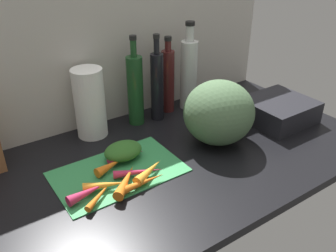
{
  "coord_description": "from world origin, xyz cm",
  "views": [
    {
      "loc": [
        -50.27,
        -88.35,
        71.04
      ],
      "look_at": [
        14.35,
        6.19,
        8.19
      ],
      "focal_mm": 39.0,
      "sensor_mm": 36.0,
      "label": 1
    }
  ],
  "objects": [
    {
      "name": "bottle_0",
      "position": [
        13.98,
        28.54,
        14.69
      ],
      "size": [
        6.41,
        6.41,
        36.0
      ],
      "color": "#19421E",
      "rests_on": "ground_plane"
    },
    {
      "name": "bottle_1",
      "position": [
        23.07,
        26.73,
        14.83
      ],
      "size": [
        5.26,
        5.26,
        35.54
      ],
      "color": "black",
      "rests_on": "ground_plane"
    },
    {
      "name": "bottle_2",
      "position": [
        30.97,
        30.54,
        14.21
      ],
      "size": [
        5.45,
        5.45,
        32.59
      ],
      "color": "#471919",
      "rests_on": "ground_plane"
    },
    {
      "name": "carrot_9",
      "position": [
        -4.49,
        -4.53,
        2.11
      ],
      "size": [
        15.71,
        8.61,
        2.62
      ],
      "primitive_type": "cone",
      "rotation": [
        0.0,
        1.57,
        -0.4
      ],
      "color": "#B2264C",
      "rests_on": "cutting_board"
    },
    {
      "name": "carrot_1",
      "position": [
        -19.49,
        -7.76,
        1.84
      ],
      "size": [
        12.12,
        9.29,
        2.08
      ],
      "primitive_type": "cone",
      "rotation": [
        0.0,
        1.57,
        0.61
      ],
      "color": "orange",
      "rests_on": "cutting_board"
    },
    {
      "name": "carrot_2",
      "position": [
        -16.03,
        -4.94,
        2.27
      ],
      "size": [
        13.85,
        7.91,
        2.95
      ],
      "primitive_type": "cone",
      "rotation": [
        0.0,
        1.57,
        -0.39
      ],
      "color": "orange",
      "rests_on": "cutting_board"
    },
    {
      "name": "carrot_3",
      "position": [
        -22.25,
        -5.28,
        2.44
      ],
      "size": [
        12.86,
        4.88,
        3.29
      ],
      "primitive_type": "cone",
      "rotation": [
        0.0,
        1.57,
        0.13
      ],
      "color": "#B2264C",
      "rests_on": "cutting_board"
    },
    {
      "name": "paper_towel_roll",
      "position": [
        -5.0,
        29.5,
        13.31
      ],
      "size": [
        11.45,
        11.45,
        26.63
      ],
      "primitive_type": "cylinder",
      "color": "white",
      "rests_on": "ground_plane"
    },
    {
      "name": "carrot_4",
      "position": [
        -3.45,
        7.93,
        2.29
      ],
      "size": [
        13.32,
        7.89,
        2.97
      ],
      "primitive_type": "cone",
      "rotation": [
        0.0,
        1.57,
        0.4
      ],
      "color": "#B2264C",
      "rests_on": "cutting_board"
    },
    {
      "name": "ground_plane",
      "position": [
        0.0,
        0.0,
        -1.5
      ],
      "size": [
        170.0,
        80.0,
        3.0
      ],
      "primitive_type": "cube",
      "color": "black"
    },
    {
      "name": "carrot_7",
      "position": [
        -10.55,
        3.17,
        2.45
      ],
      "size": [
        11.63,
        6.04,
        3.31
      ],
      "primitive_type": "cone",
      "rotation": [
        0.0,
        1.57,
        0.26
      ],
      "color": "orange",
      "rests_on": "cutting_board"
    },
    {
      "name": "carrot_0",
      "position": [
        -10.19,
        -6.78,
        2.5
      ],
      "size": [
        13.49,
        13.31,
        3.41
      ],
      "primitive_type": "cone",
      "rotation": [
        0.0,
        1.57,
        0.77
      ],
      "color": "orange",
      "rests_on": "cutting_board"
    },
    {
      "name": "cutting_board",
      "position": [
        -8.62,
        1.57,
        0.4
      ],
      "size": [
        41.54,
        26.07,
        0.8
      ],
      "primitive_type": "cube",
      "color": "#338C4C",
      "rests_on": "ground_plane"
    },
    {
      "name": "carrot_6",
      "position": [
        -1.42,
        8.31,
        2.39
      ],
      "size": [
        10.64,
        9.79,
        3.19
      ],
      "primitive_type": "cone",
      "rotation": [
        0.0,
        1.57,
        -0.71
      ],
      "color": "#B2264C",
      "rests_on": "cutting_board"
    },
    {
      "name": "bottle_3",
      "position": [
        40.34,
        28.51,
        15.97
      ],
      "size": [
        7.2,
        7.2,
        37.72
      ],
      "color": "silver",
      "rests_on": "ground_plane"
    },
    {
      "name": "carrot_greens_pile",
      "position": [
        -3.61,
        7.14,
        3.63
      ],
      "size": [
        13.37,
        10.29,
        5.66
      ],
      "primitive_type": "ellipsoid",
      "color": "#2D6023",
      "rests_on": "cutting_board"
    },
    {
      "name": "winter_squash",
      "position": [
        31.61,
        -1.22,
        11.8
      ],
      "size": [
        26.16,
        25.58,
        23.61
      ],
      "primitive_type": "ellipsoid",
      "color": "#4C6B47",
      "rests_on": "ground_plane"
    },
    {
      "name": "carrot_5",
      "position": [
        -5.89,
        -10.04,
        2.08
      ],
      "size": [
        14.85,
        2.68,
        2.57
      ],
      "primitive_type": "cone",
      "rotation": [
        0.0,
        1.57,
        0.01
      ],
      "color": "orange",
      "rests_on": "cutting_board"
    },
    {
      "name": "wall_back",
      "position": [
        0.0,
        38.5,
        30.0
      ],
      "size": [
        170.0,
        3.0,
        60.0
      ],
      "primitive_type": "cube",
      "color": "#BCB7AD",
      "rests_on": "ground_plane"
    },
    {
      "name": "carrot_8",
      "position": [
        -1.58,
        -6.48,
        2.51
      ],
      "size": [
        13.84,
        8.98,
        3.41
      ],
      "primitive_type": "cone",
      "rotation": [
        0.0,
        1.57,
        0.44
      ],
      "color": "orange",
      "rests_on": "cutting_board"
    },
    {
      "name": "dish_rack",
      "position": [
        63.32,
        -2.75,
        4.5
      ],
      "size": [
        25.57,
        24.06,
        9.01
      ],
      "primitive_type": "cube",
      "color": "black",
      "rests_on": "ground_plane"
    }
  ]
}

